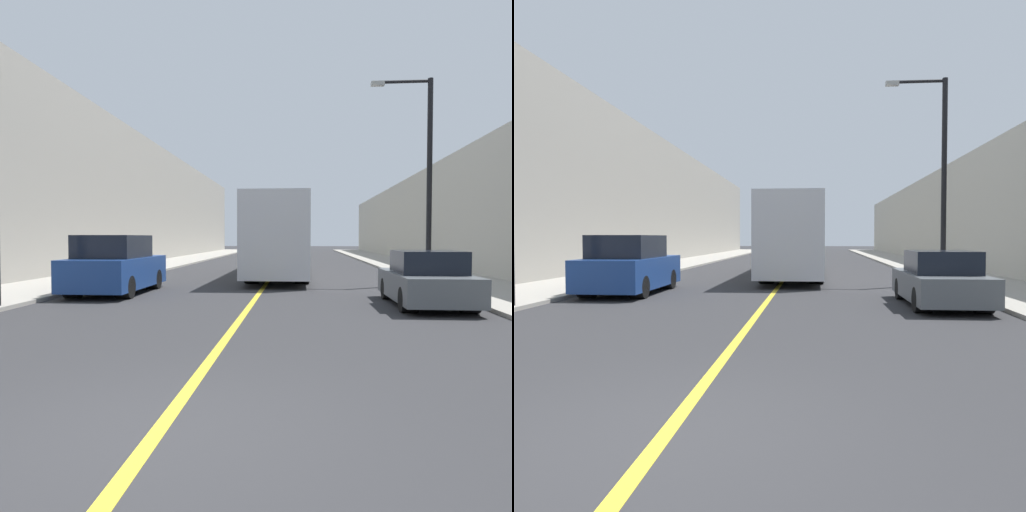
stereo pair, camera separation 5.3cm
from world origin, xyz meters
TOP-DOWN VIEW (x-y plane):
  - ground_plane at (0.00, 0.00)m, footprint 200.00×200.00m
  - sidewalk_left at (-7.65, 30.00)m, footprint 3.54×72.00m
  - sidewalk_right at (7.65, 30.00)m, footprint 3.54×72.00m
  - building_row_left at (-11.41, 30.00)m, footprint 4.00×72.00m
  - building_row_right at (11.41, 30.00)m, footprint 4.00×72.00m
  - road_center_line at (0.00, 30.00)m, footprint 0.16×72.00m
  - bus at (0.41, 18.95)m, footprint 2.50×12.77m
  - parked_suv_left at (-4.59, 11.19)m, footprint 2.01×4.57m
  - car_right_near at (4.59, 9.04)m, footprint 1.80×4.21m
  - street_lamp_left at (-6.00, 7.35)m, footprint 2.31×0.24m
  - street_lamp_right at (5.99, 15.16)m, footprint 2.31×0.24m

SIDE VIEW (x-z plane):
  - ground_plane at x=0.00m, z-range 0.00..0.00m
  - road_center_line at x=0.00m, z-range 0.00..0.01m
  - sidewalk_left at x=-7.65m, z-range 0.00..0.11m
  - sidewalk_right at x=7.65m, z-range 0.00..0.11m
  - car_right_near at x=4.59m, z-range -0.07..1.38m
  - parked_suv_left at x=-4.59m, z-range -0.07..1.80m
  - bus at x=0.41m, z-range 0.12..3.58m
  - building_row_right at x=11.41m, z-range 0.00..6.30m
  - building_row_left at x=-11.41m, z-range 0.00..8.81m
  - street_lamp_right at x=5.99m, z-range 0.60..8.28m
  - street_lamp_left at x=-6.00m, z-range 0.60..8.48m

